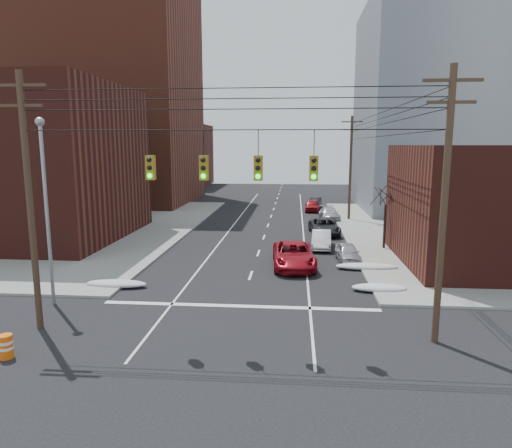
% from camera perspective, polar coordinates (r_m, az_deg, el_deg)
% --- Properties ---
extents(ground, '(160.00, 160.00, 0.00)m').
position_cam_1_polar(ground, '(17.43, -4.71, -17.54)').
color(ground, black).
rests_on(ground, ground).
extents(building_brick_tall, '(24.00, 20.00, 30.00)m').
position_cam_1_polar(building_brick_tall, '(69.00, -18.53, 15.16)').
color(building_brick_tall, brown).
rests_on(building_brick_tall, ground).
extents(building_brick_near, '(20.00, 16.00, 13.00)m').
position_cam_1_polar(building_brick_near, '(44.71, -28.81, 6.70)').
color(building_brick_near, '#4F1D17').
rests_on(building_brick_near, ground).
extents(building_brick_far, '(22.00, 18.00, 12.00)m').
position_cam_1_polar(building_brick_far, '(93.77, -13.04, 8.36)').
color(building_brick_far, '#4F1D17').
rests_on(building_brick_far, ground).
extents(building_office, '(22.00, 20.00, 25.00)m').
position_cam_1_polar(building_office, '(62.48, 23.57, 13.17)').
color(building_office, gray).
rests_on(building_office, ground).
extents(building_glass, '(20.00, 18.00, 22.00)m').
position_cam_1_polar(building_glass, '(87.93, 19.33, 11.25)').
color(building_glass, gray).
rests_on(building_glass, ground).
extents(utility_pole_left, '(2.20, 0.28, 11.00)m').
position_cam_1_polar(utility_pole_left, '(21.52, -26.46, 2.88)').
color(utility_pole_left, '#473323').
rests_on(utility_pole_left, ground).
extents(utility_pole_right, '(2.20, 0.28, 11.00)m').
position_cam_1_polar(utility_pole_right, '(19.28, 22.47, 2.48)').
color(utility_pole_right, '#473323').
rests_on(utility_pole_right, ground).
extents(utility_pole_far, '(2.20, 0.28, 11.00)m').
position_cam_1_polar(utility_pole_far, '(49.64, 11.73, 7.07)').
color(utility_pole_far, '#473323').
rests_on(utility_pole_far, ground).
extents(traffic_signals, '(17.00, 0.42, 2.02)m').
position_cam_1_polar(traffic_signals, '(18.42, -3.18, 7.22)').
color(traffic_signals, black).
rests_on(traffic_signals, ground).
extents(street_light, '(0.44, 0.44, 9.32)m').
position_cam_1_polar(street_light, '(24.62, -24.81, 3.18)').
color(street_light, gray).
rests_on(street_light, ground).
extents(bare_tree, '(2.09, 2.20, 4.93)m').
position_cam_1_polar(bare_tree, '(36.37, 15.80, 0.47)').
color(bare_tree, black).
rests_on(bare_tree, ground).
extents(snow_nw, '(3.50, 1.08, 0.42)m').
position_cam_1_polar(snow_nw, '(27.39, -17.04, -7.14)').
color(snow_nw, silver).
rests_on(snow_nw, ground).
extents(snow_ne, '(3.00, 1.08, 0.42)m').
position_cam_1_polar(snow_ne, '(26.37, 15.13, -7.70)').
color(snow_ne, silver).
rests_on(snow_ne, ground).
extents(snow_east_far, '(4.00, 1.08, 0.42)m').
position_cam_1_polar(snow_east_far, '(30.64, 13.67, -5.19)').
color(snow_east_far, silver).
rests_on(snow_east_far, ground).
extents(red_pickup, '(3.06, 6.00, 1.62)m').
position_cam_1_polar(red_pickup, '(30.42, 4.74, -3.88)').
color(red_pickup, maroon).
rests_on(red_pickup, ground).
extents(parked_car_a, '(1.70, 3.72, 1.24)m').
position_cam_1_polar(parked_car_a, '(32.46, 11.39, -3.52)').
color(parked_car_a, '#B1B2B6').
rests_on(parked_car_a, ground).
extents(parked_car_b, '(1.70, 4.26, 1.38)m').
position_cam_1_polar(parked_car_b, '(36.16, 8.18, -1.94)').
color(parked_car_b, silver).
rests_on(parked_car_b, ground).
extents(parked_car_c, '(2.89, 5.35, 1.42)m').
position_cam_1_polar(parked_car_c, '(41.71, 8.55, -0.34)').
color(parked_car_c, black).
rests_on(parked_car_c, ground).
extents(parked_car_d, '(2.29, 4.78, 1.34)m').
position_cam_1_polar(parked_car_d, '(49.92, 9.14, 1.27)').
color(parked_car_d, '#AAAAAF').
rests_on(parked_car_d, ground).
extents(parked_car_e, '(1.92, 4.26, 1.42)m').
position_cam_1_polar(parked_car_e, '(56.24, 7.04, 2.31)').
color(parked_car_e, maroon).
rests_on(parked_car_e, ground).
extents(parked_car_f, '(1.85, 4.11, 1.31)m').
position_cam_1_polar(parked_car_f, '(59.73, 7.44, 2.69)').
color(parked_car_f, black).
rests_on(parked_car_f, ground).
extents(lot_car_a, '(4.69, 2.99, 1.46)m').
position_cam_1_polar(lot_car_a, '(39.23, -22.47, -1.38)').
color(lot_car_a, silver).
rests_on(lot_car_a, sidewalk_nw).
extents(lot_car_b, '(5.57, 4.09, 1.41)m').
position_cam_1_polar(lot_car_b, '(49.28, -15.75, 1.12)').
color(lot_car_b, '#B6B7BB').
rests_on(lot_car_b, sidewalk_nw).
extents(lot_car_c, '(5.08, 3.48, 1.37)m').
position_cam_1_polar(lot_car_c, '(44.32, -21.63, -0.17)').
color(lot_car_c, black).
rests_on(lot_car_c, sidewalk_nw).
extents(lot_car_d, '(4.47, 2.68, 1.42)m').
position_cam_1_polar(lot_car_d, '(44.69, -22.51, -0.12)').
color(lot_car_d, '#B4B4B9').
rests_on(lot_car_d, sidewalk_nw).
extents(construction_barrel, '(0.60, 0.60, 0.92)m').
position_cam_1_polar(construction_barrel, '(20.27, -28.79, -13.24)').
color(construction_barrel, '#F85F0D').
rests_on(construction_barrel, ground).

